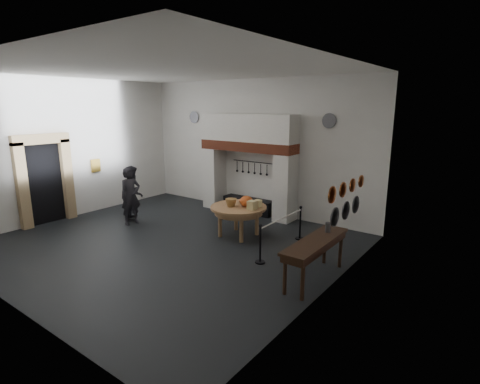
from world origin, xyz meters
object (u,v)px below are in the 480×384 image
Objects in this scene: visitor_near at (131,196)px; barrier_post_far at (300,224)px; iron_range at (249,205)px; side_table at (316,241)px; visitor_far at (133,193)px; barrier_post_near at (260,245)px; work_table at (239,207)px.

visitor_near reaches higher than barrier_post_far.
iron_range is 1.07× the size of visitor_near.
side_table is at bearing -39.45° from iron_range.
visitor_far is at bearing -132.71° from iron_range.
visitor_near is 1.02× the size of visitor_far.
visitor_near is 4.92m from barrier_post_near.
barrier_post_near is (4.90, -0.11, -0.44)m from visitor_near.
barrier_post_far is (5.30, 1.49, -0.42)m from visitor_far.
visitor_far reaches higher than barrier_post_far.
side_table is at bearing -80.69° from visitor_near.
side_table is at bearing -136.43° from visitor_far.
iron_range is 3.90m from visitor_far.
visitor_far reaches higher than work_table.
visitor_far is at bearing -169.48° from work_table.
work_table is at bearing -61.26° from visitor_near.
side_table reaches higher than work_table.
barrier_post_far is (0.00, 2.00, 0.00)m from barrier_post_near.
barrier_post_near is 1.00× the size of barrier_post_far.
barrier_post_far is (1.54, 0.79, -0.39)m from work_table.
visitor_far is 0.79× the size of side_table.
iron_range is 2.11× the size of barrier_post_near.
barrier_post_near is at bearing -137.26° from visitor_far.
work_table is at bearing 157.14° from side_table.
side_table is (4.10, -3.37, 0.62)m from iron_range.
visitor_near is at bearing -161.90° from work_table.
side_table and barrier_post_far have the same top height.
visitor_far is (-2.61, -2.83, 0.62)m from iron_range.
iron_range is 2.11× the size of barrier_post_far.
iron_range is 3.96m from visitor_near.
barrier_post_far is at bearing -58.24° from visitor_near.
side_table and barrier_post_near have the same top height.
visitor_far is 6.73m from side_table.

